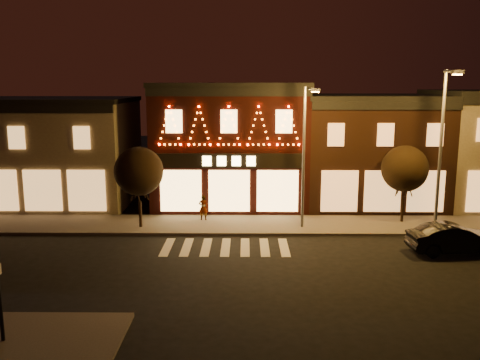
{
  "coord_description": "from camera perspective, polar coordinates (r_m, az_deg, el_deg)",
  "views": [
    {
      "loc": [
        1.01,
        -21.37,
        8.33
      ],
      "look_at": [
        0.74,
        4.0,
        3.52
      ],
      "focal_mm": 38.66,
      "sensor_mm": 36.0,
      "label": 1
    }
  ],
  "objects": [
    {
      "name": "streetlamp_mid",
      "position": [
        28.97,
        7.22,
        3.68
      ],
      "size": [
        0.72,
        1.82,
        7.94
      ],
      "rotation": [
        0.0,
        0.0,
        -0.23
      ],
      "color": "#59595E",
      "rests_on": "sidewalk_far"
    },
    {
      "name": "pedestrian",
      "position": [
        31.17,
        -4.07,
        -3.05
      ],
      "size": [
        0.6,
        0.44,
        1.53
      ],
      "primitive_type": "imported",
      "rotation": [
        0.0,
        0.0,
        3.0
      ],
      "color": "gray",
      "rests_on": "sidewalk_far"
    },
    {
      "name": "building_right_a",
      "position": [
        36.65,
        14.03,
        3.26
      ],
      "size": [
        9.2,
        8.28,
        7.5
      ],
      "color": "black",
      "rests_on": "ground"
    },
    {
      "name": "ground",
      "position": [
        22.96,
        -1.98,
        -10.54
      ],
      "size": [
        120.0,
        120.0,
        0.0
      ],
      "primitive_type": "plane",
      "color": "black",
      "rests_on": "ground"
    },
    {
      "name": "building_pulp",
      "position": [
        35.6,
        -1.02,
        4.02
      ],
      "size": [
        10.2,
        8.34,
        8.3
      ],
      "color": "black",
      "rests_on": "ground"
    },
    {
      "name": "sidewalk_far",
      "position": [
        30.52,
        2.46,
        -4.96
      ],
      "size": [
        44.0,
        4.0,
        0.15
      ],
      "primitive_type": "cube",
      "color": "#47423D",
      "rests_on": "ground"
    },
    {
      "name": "streetlamp_right",
      "position": [
        29.91,
        21.48,
        4.26
      ],
      "size": [
        0.57,
        2.03,
        8.85
      ],
      "rotation": [
        0.0,
        0.0,
        0.06
      ],
      "color": "#59595E",
      "rests_on": "sidewalk_far"
    },
    {
      "name": "dark_sedan",
      "position": [
        27.73,
        22.54,
        -6.01
      ],
      "size": [
        4.56,
        1.9,
        1.47
      ],
      "primitive_type": "imported",
      "rotation": [
        0.0,
        0.0,
        1.65
      ],
      "color": "black",
      "rests_on": "ground"
    },
    {
      "name": "tree_left",
      "position": [
        29.68,
        -11.11,
        0.94
      ],
      "size": [
        2.76,
        2.76,
        4.62
      ],
      "rotation": [
        0.0,
        0.0,
        0.12
      ],
      "color": "black",
      "rests_on": "sidewalk_far"
    },
    {
      "name": "building_left",
      "position": [
        38.32,
        -20.87,
        3.04
      ],
      "size": [
        12.2,
        8.28,
        7.3
      ],
      "color": "#706450",
      "rests_on": "ground"
    },
    {
      "name": "tree_right",
      "position": [
        31.81,
        17.73,
        1.2
      ],
      "size": [
        2.72,
        2.72,
        4.55
      ],
      "rotation": [
        0.0,
        0.0,
        -0.17
      ],
      "color": "black",
      "rests_on": "sidewalk_far"
    }
  ]
}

